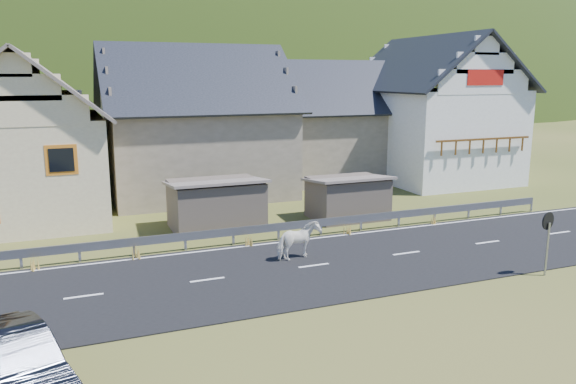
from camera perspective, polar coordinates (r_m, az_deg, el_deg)
name	(u,v)px	position (r m, az deg, el deg)	size (l,w,h in m)	color
ground	(314,267)	(20.88, 2.63, -7.58)	(160.00, 160.00, 0.00)	#364516
road	(314,266)	(20.87, 2.63, -7.53)	(60.00, 7.00, 0.04)	black
lane_markings	(314,265)	(20.86, 2.63, -7.46)	(60.00, 6.60, 0.01)	silver
guardrail	(278,227)	(23.96, -0.97, -3.61)	(28.10, 0.09, 0.75)	#93969B
shed_left	(216,205)	(25.86, -7.34, -1.33)	(4.30, 3.30, 2.40)	brown
shed_right	(347,198)	(27.71, 6.06, -0.63)	(3.80, 2.90, 2.20)	brown
house_cream	(24,129)	(30.12, -25.22, 5.77)	(7.80, 9.80, 8.30)	#F6E5B1
house_stone_a	(195,115)	(33.79, -9.46, 7.72)	(10.80, 9.80, 8.90)	gray
house_stone_b	(332,115)	(39.01, 4.54, 7.77)	(9.80, 8.80, 8.10)	gray
house_white	(432,104)	(39.48, 14.46, 8.69)	(8.80, 10.80, 9.70)	white
mountain	(110,157)	(200.20, -17.67, 3.44)	(440.00, 280.00, 260.00)	#1A360D
horse	(298,241)	(21.37, 1.07, -4.97)	(1.70, 0.77, 1.44)	white
car	(11,368)	(13.87, -26.29, -15.76)	(1.64, 4.70, 1.55)	black
traffic_mirror	(548,229)	(21.51, 24.87, -3.44)	(0.63, 0.22, 2.28)	#93969B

